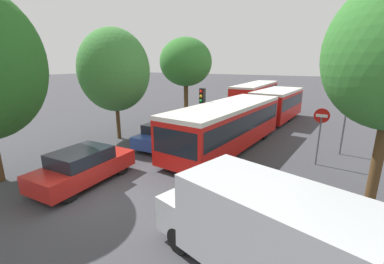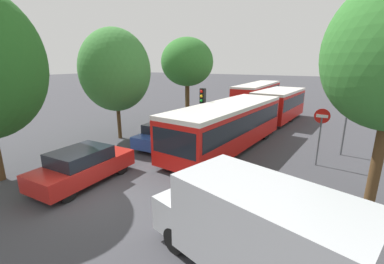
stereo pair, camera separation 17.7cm
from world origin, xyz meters
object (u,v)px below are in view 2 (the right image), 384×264
Objects in this scene: traffic_light at (203,103)px; no_entry_sign at (320,128)px; queued_car_red at (83,166)px; direction_sign_post at (348,109)px; tree_left_mid at (115,70)px; city_bus_rear at (258,92)px; articulated_bus at (254,113)px; queued_car_blue at (164,134)px; tree_left_far at (187,62)px; queued_car_green at (207,117)px; white_van at (256,228)px.

no_entry_sign is at bearing 95.09° from traffic_light.
direction_sign_post reaches higher than queued_car_red.
city_bus_rear is at bearing 78.84° from tree_left_mid.
city_bus_rear is 4.16× the size of no_entry_sign.
articulated_bus is at bearing -165.41° from city_bus_rear.
tree_left_far is (-2.75, 7.12, 4.19)m from queued_car_blue.
city_bus_rear is 3.25× the size of direction_sign_post.
direction_sign_post reaches higher than traffic_light.
articulated_bus reaches higher than queued_car_red.
city_bus_rear is at bearing 75.68° from tree_left_far.
queued_car_red is at bearing 178.39° from queued_car_green.
direction_sign_post is at bearing -149.26° from city_bus_rear.
queued_car_green is 1.49× the size of no_entry_sign.
city_bus_rear reaches higher than queued_car_red.
city_bus_rear is 12.18m from tree_left_far.
traffic_light reaches higher than white_van.
white_van is at bearing -3.93° from no_entry_sign.
white_van is 1.57× the size of traffic_light.
queued_car_blue is 10.34m from white_van.
city_bus_rear is 26.39m from white_van.
tree_left_mid is (-11.83, -1.53, 2.55)m from no_entry_sign.
queued_car_red is 5.74m from queued_car_blue.
city_bus_rear is 1.68× the size of tree_left_far.
queued_car_blue is 1.49× the size of no_entry_sign.
tree_left_mid is at bearing -48.63° from articulated_bus.
articulated_bus reaches higher than queued_car_blue.
queued_car_green is (-0.18, -12.76, -0.72)m from city_bus_rear.
traffic_light is 5.89m from tree_left_mid.
no_entry_sign reaches higher than articulated_bus.
tree_left_far is at bearing 18.82° from queued_car_blue.
articulated_bus is 12.77m from white_van.
queued_car_green is 7.76m from tree_left_mid.
traffic_light is 1.21× the size of no_entry_sign.
direction_sign_post is 0.52× the size of tree_left_mid.
direction_sign_post is at bearing 112.43° from traffic_light.
white_van is 10.53m from traffic_light.
queued_car_blue is 1.00× the size of queued_car_green.
traffic_light is at bearing 1.50° from direction_sign_post.
queued_car_green is 9.74m from direction_sign_post.
queued_car_green is 9.46m from no_entry_sign.
tree_left_mid reaches higher than queued_car_green.
queued_car_red is at bearing 178.60° from queued_car_blue.
articulated_bus is 13.63m from city_bus_rear.
queued_car_blue is 5.12m from tree_left_mid.
direction_sign_post is (5.50, -1.68, 1.03)m from articulated_bus.
tree_left_far reaches higher than no_entry_sign.
traffic_light is at bearing -39.91° from white_van.
city_bus_rear is 2.71× the size of queued_car_red.
traffic_light is (1.56, -16.73, 1.05)m from city_bus_rear.
direction_sign_post is (9.17, -14.81, 1.10)m from city_bus_rear.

